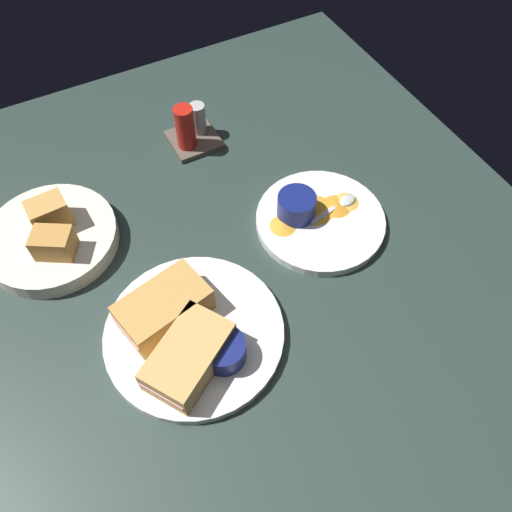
{
  "coord_description": "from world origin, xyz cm",
  "views": [
    {
      "loc": [
        -16.02,
        -45.12,
        70.45
      ],
      "look_at": [
        5.87,
        -3.62,
        3.0
      ],
      "focal_mm": 36.67,
      "sensor_mm": 36.0,
      "label": 1
    }
  ],
  "objects": [
    {
      "name": "condiment_caddy",
      "position": [
        8.43,
        27.49,
        3.41
      ],
      "size": [
        9.0,
        9.0,
        9.5
      ],
      "color": "brown",
      "rests_on": "ground_plane"
    },
    {
      "name": "sandwich_half_near",
      "position": [
        -10.54,
        -6.04,
        4.0
      ],
      "size": [
        14.49,
        10.31,
        4.8
      ],
      "color": "tan",
      "rests_on": "plate_sandwich_main"
    },
    {
      "name": "ramekin_dark_sauce",
      "position": [
        -5.73,
        -15.88,
        3.54
      ],
      "size": [
        6.41,
        6.41,
        3.61
      ],
      "color": "navy",
      "rests_on": "plate_sandwich_main"
    },
    {
      "name": "plate_chips_companion",
      "position": [
        19.69,
        -0.89,
        0.8
      ],
      "size": [
        21.96,
        21.96,
        1.6
      ],
      "primitive_type": "cylinder",
      "color": "white",
      "rests_on": "ground_plane"
    },
    {
      "name": "plate_sandwich_main",
      "position": [
        -7.96,
        -10.35,
        0.8
      ],
      "size": [
        26.48,
        26.48,
        1.6
      ],
      "primitive_type": "cylinder",
      "color": "white",
      "rests_on": "ground_plane"
    },
    {
      "name": "bread_basket_rear",
      "position": [
        -21.67,
        15.95,
        2.08
      ],
      "size": [
        21.57,
        21.57,
        8.02
      ],
      "color": "silver",
      "rests_on": "ground_plane"
    },
    {
      "name": "spoon_by_dark_ramekin",
      "position": [
        -7.25,
        -10.83,
        1.96
      ],
      "size": [
        4.27,
        9.86,
        0.8
      ],
      "color": "silver",
      "rests_on": "plate_sandwich_main"
    },
    {
      "name": "ground_plane",
      "position": [
        0.0,
        0.0,
        -1.5
      ],
      "size": [
        110.0,
        110.0,
        3.0
      ],
      "primitive_type": "cube",
      "color": "#283833"
    },
    {
      "name": "spoon_by_gravy_ramekin",
      "position": [
        24.32,
        0.11,
        1.96
      ],
      "size": [
        9.94,
        3.55,
        0.8
      ],
      "color": "silver",
      "rests_on": "plate_chips_companion"
    },
    {
      "name": "ramekin_light_gravy",
      "position": [
        16.4,
        1.86,
        3.83
      ],
      "size": [
        6.47,
        6.47,
        4.17
      ],
      "color": "navy",
      "rests_on": "plate_chips_companion"
    },
    {
      "name": "plantain_chip_scatter",
      "position": [
        20.37,
        0.63,
        1.9
      ],
      "size": [
        18.03,
        9.09,
        0.6
      ],
      "color": "gold",
      "rests_on": "plate_chips_companion"
    },
    {
      "name": "sandwich_half_far",
      "position": [
        -10.4,
        -14.75,
        4.0
      ],
      "size": [
        15.04,
        13.45,
        4.8
      ],
      "color": "tan",
      "rests_on": "plate_sandwich_main"
    }
  ]
}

